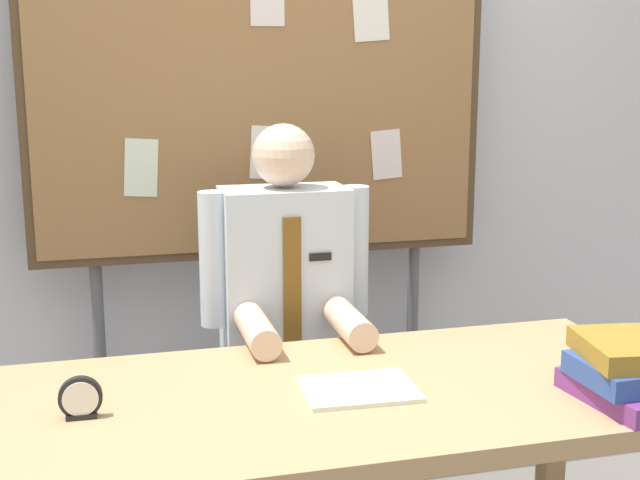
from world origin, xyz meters
TOP-DOWN VIEW (x-y plane):
  - back_wall at (0.00, 1.20)m, footprint 6.40×0.08m
  - desk at (0.00, 0.00)m, footprint 1.76×0.81m
  - person at (0.00, 0.63)m, footprint 0.55×0.56m
  - bulletin_board at (0.00, 0.99)m, footprint 1.62×0.09m
  - book_stack at (0.65, -0.24)m, footprint 0.23×0.32m
  - open_notebook at (0.05, -0.02)m, footprint 0.29×0.23m
  - desk_clock at (-0.63, -0.01)m, footprint 0.10×0.04m

SIDE VIEW (x-z plane):
  - person at x=0.00m, z-range -0.05..1.33m
  - desk at x=0.00m, z-range 0.29..1.04m
  - open_notebook at x=0.05m, z-range 0.75..0.77m
  - desk_clock at x=-0.63m, z-range 0.75..0.85m
  - book_stack at x=0.65m, z-range 0.75..0.91m
  - back_wall at x=0.00m, z-range 0.00..2.70m
  - bulletin_board at x=0.00m, z-range 0.42..2.52m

